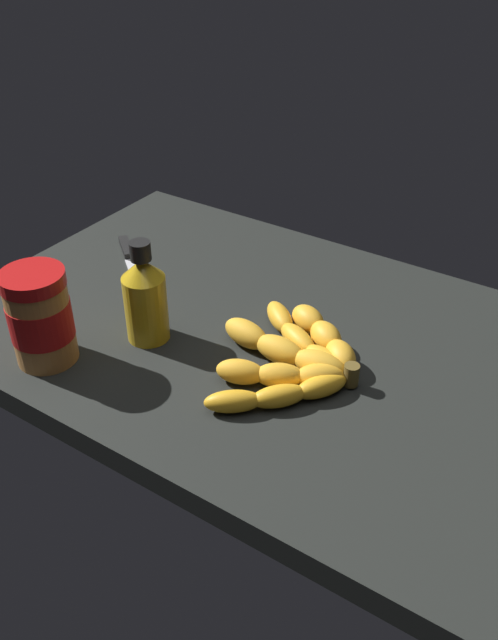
# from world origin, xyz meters

# --- Properties ---
(ground_plane) EXTENTS (0.88, 0.59, 0.04)m
(ground_plane) POSITION_xyz_m (0.00, 0.00, -0.02)
(ground_plane) COLOR black
(banana_bunch) EXTENTS (0.21, 0.26, 0.04)m
(banana_bunch) POSITION_xyz_m (-0.09, 0.05, 0.02)
(banana_bunch) COLOR gold
(banana_bunch) RESTS_ON ground_plane
(peanut_butter_jar) EXTENTS (0.08, 0.08, 0.13)m
(peanut_butter_jar) POSITION_xyz_m (0.20, 0.21, 0.07)
(peanut_butter_jar) COLOR #B27238
(peanut_butter_jar) RESTS_ON ground_plane
(honey_bottle) EXTENTS (0.06, 0.06, 0.15)m
(honey_bottle) POSITION_xyz_m (0.12, 0.10, 0.07)
(honey_bottle) COLOR gold
(honey_bottle) RESTS_ON ground_plane
(butter_knife) EXTENTS (0.16, 0.13, 0.01)m
(butter_knife) POSITION_xyz_m (0.29, -0.04, 0.00)
(butter_knife) COLOR silver
(butter_knife) RESTS_ON ground_plane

